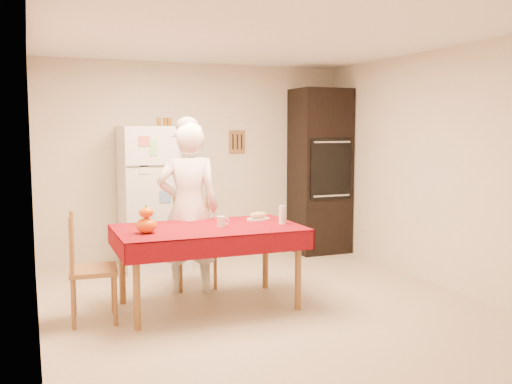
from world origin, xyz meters
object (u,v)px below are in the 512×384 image
coffee_mug (221,222)px  bread_plate (258,219)px  seated_woman (188,209)px  wine_glass (282,215)px  dining_table (208,234)px  chair_far (193,239)px  refrigerator (153,197)px  oven_cabinet (320,171)px  pumpkin_lower (146,226)px  chair_left (85,264)px

coffee_mug → bread_plate: (0.47, 0.26, -0.04)m
seated_woman → wine_glass: (0.75, -0.65, -0.02)m
dining_table → wine_glass: 0.73m
chair_far → bread_plate: bearing=-43.3°
coffee_mug → dining_table: bearing=154.2°
dining_table → bread_plate: size_ratio=7.08×
refrigerator → chair_far: refrigerator is taller
dining_table → wine_glass: size_ratio=9.66×
oven_cabinet → refrigerator: bearing=-178.8°
pumpkin_lower → bread_plate: (1.18, 0.31, -0.06)m
seated_woman → coffee_mug: size_ratio=17.31×
chair_far → bread_plate: chair_far is taller
chair_left → pumpkin_lower: size_ratio=5.26×
chair_left → bread_plate: chair_left is taller
chair_left → bread_plate: bearing=-77.8°
dining_table → pumpkin_lower: size_ratio=9.41×
pumpkin_lower → wine_glass: (1.31, 0.01, 0.02)m
chair_left → pumpkin_lower: 0.61m
wine_glass → chair_left: bearing=177.2°
chair_left → coffee_mug: (1.22, -0.04, 0.30)m
coffee_mug → bread_plate: coffee_mug is taller
dining_table → chair_far: bearing=84.8°
chair_far → bread_plate: 0.81m
refrigerator → oven_cabinet: 2.29m
oven_cabinet → dining_table: size_ratio=1.29×
refrigerator → pumpkin_lower: 1.92m
dining_table → chair_left: size_ratio=1.79×
chair_far → seated_woman: 0.44m
coffee_mug → wine_glass: bearing=-4.5°
oven_cabinet → bread_plate: 2.25m
wine_glass → pumpkin_lower: bearing=-179.6°
chair_far → pumpkin_lower: 1.15m
wine_glass → dining_table: bearing=171.9°
chair_left → chair_far: bearing=-51.5°
dining_table → wine_glass: wine_glass is taller
refrigerator → wine_glass: (0.86, -1.86, -0.00)m
bread_plate → refrigerator: bearing=115.3°
chair_far → refrigerator: bearing=107.1°
oven_cabinet → pumpkin_lower: oven_cabinet is taller
coffee_mug → wine_glass: wine_glass is taller
refrigerator → oven_cabinet: oven_cabinet is taller
chair_left → wine_glass: chair_left is taller
refrigerator → wine_glass: 2.05m
chair_far → pumpkin_lower: size_ratio=5.26×
chair_far → wine_glass: chair_far is taller
wine_glass → refrigerator: bearing=114.9°
oven_cabinet → seated_woman: size_ratio=1.27×
oven_cabinet → coffee_mug: (-2.02, -1.86, -0.29)m
dining_table → chair_left: bearing=-179.4°
oven_cabinet → dining_table: (-2.13, -1.80, -0.41)m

